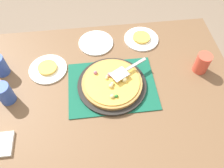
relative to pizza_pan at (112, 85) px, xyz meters
The scene contains 14 objects.
ground_plane 0.76m from the pizza_pan, ahead, with size 8.00×8.00×0.00m, color #84705B.
dining_table 0.12m from the pizza_pan, ahead, with size 1.40×1.00×0.75m.
placemat 0.01m from the pizza_pan, ahead, with size 0.48×0.36×0.01m, color #145B42.
pizza_pan is the anchor object (origin of this frame).
pizza 0.02m from the pizza_pan, 90.12° to the left, with size 0.33×0.33×0.05m.
plate_near_left 0.41m from the pizza_pan, 123.98° to the right, with size 0.22×0.22×0.01m, color white.
plate_far_right 0.39m from the pizza_pan, 24.04° to the right, with size 0.22×0.22×0.01m, color white.
plate_side 0.35m from the pizza_pan, 79.49° to the right, with size 0.22×0.22×0.01m, color white.
served_slice_left 0.41m from the pizza_pan, 123.98° to the right, with size 0.11×0.11×0.02m, color #EAB747.
served_slice_right 0.39m from the pizza_pan, 24.04° to the right, with size 0.11×0.11×0.02m, color #EAB747.
cup_near 0.52m from the pizza_pan, behind, with size 0.08×0.08×0.12m, color #E04C38.
cup_far 0.56m from the pizza_pan, ahead, with size 0.08×0.08×0.12m, color #3351AD.
pizza_server 0.11m from the pizza_pan, 149.84° to the right, with size 0.22×0.15×0.01m.
napkin_stack 0.62m from the pizza_pan, 26.07° to the left, with size 0.12×0.12×0.02m, color white.
Camera 1 is at (0.08, 0.70, 1.78)m, focal length 36.23 mm.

